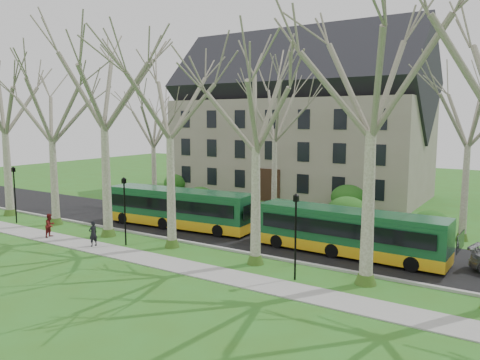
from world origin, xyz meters
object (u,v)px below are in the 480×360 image
object	(u,v)px
pedestrian_b	(50,225)
bus_lead	(179,208)
bus_follow	(349,232)
pedestrian_a	(93,234)

from	to	relation	value
pedestrian_b	bus_lead	bearing A→B (deg)	-53.66
bus_follow	bus_lead	bearing A→B (deg)	-178.62
bus_lead	pedestrian_a	size ratio (longest dim) A/B	7.20
pedestrian_a	pedestrian_b	bearing A→B (deg)	-85.97
bus_lead	pedestrian_a	distance (m)	7.06
bus_follow	pedestrian_b	world-z (taller)	bus_follow
bus_follow	pedestrian_b	size ratio (longest dim) A/B	6.95
bus_follow	pedestrian_b	distance (m)	19.79
bus_lead	pedestrian_b	bearing A→B (deg)	-132.61
bus_follow	pedestrian_a	size ratio (longest dim) A/B	6.92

